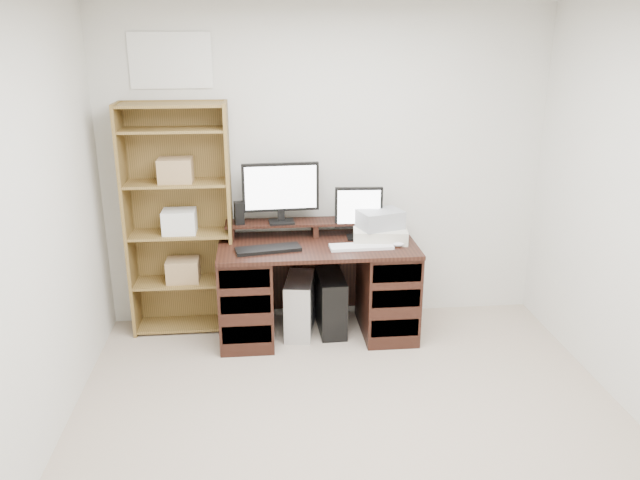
{
  "coord_description": "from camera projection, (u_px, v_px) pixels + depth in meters",
  "views": [
    {
      "loc": [
        -0.51,
        -2.82,
        2.29
      ],
      "look_at": [
        -0.1,
        1.43,
        0.85
      ],
      "focal_mm": 35.0,
      "sensor_mm": 36.0,
      "label": 1
    }
  ],
  "objects": [
    {
      "name": "bookshelf",
      "position": [
        180.0,
        218.0,
        4.79
      ],
      "size": [
        0.8,
        0.3,
        1.8
      ],
      "color": "olive",
      "rests_on": "ground"
    },
    {
      "name": "monitor_small",
      "position": [
        359.0,
        211.0,
        4.81
      ],
      "size": [
        0.37,
        0.15,
        0.4
      ],
      "rotation": [
        0.0,
        0.0,
        -0.06
      ],
      "color": "black",
      "rests_on": "desk"
    },
    {
      "name": "riser_shelf",
      "position": [
        315.0,
        224.0,
        4.91
      ],
      "size": [
        1.4,
        0.22,
        0.12
      ],
      "color": "black",
      "rests_on": "desk"
    },
    {
      "name": "tower_silver",
      "position": [
        300.0,
        305.0,
        4.92
      ],
      "size": [
        0.27,
        0.48,
        0.46
      ],
      "primitive_type": "cube",
      "rotation": [
        0.0,
        0.0,
        -0.16
      ],
      "color": "silver",
      "rests_on": "ground"
    },
    {
      "name": "desk",
      "position": [
        317.0,
        287.0,
        4.86
      ],
      "size": [
        1.5,
        0.7,
        0.75
      ],
      "color": "black",
      "rests_on": "ground"
    },
    {
      "name": "room",
      "position": [
        369.0,
        255.0,
        3.04
      ],
      "size": [
        3.54,
        4.04,
        2.54
      ],
      "color": "#BAA791",
      "rests_on": "ground"
    },
    {
      "name": "basket",
      "position": [
        380.0,
        219.0,
        4.76
      ],
      "size": [
        0.37,
        0.31,
        0.14
      ],
      "primitive_type": "cube",
      "rotation": [
        0.0,
        0.0,
        0.31
      ],
      "color": "#95999F",
      "rests_on": "printer"
    },
    {
      "name": "mouse",
      "position": [
        398.0,
        244.0,
        4.67
      ],
      "size": [
        0.1,
        0.07,
        0.04
      ],
      "primitive_type": "ellipsoid",
      "rotation": [
        0.0,
        0.0,
        -0.02
      ],
      "color": "silver",
      "rests_on": "desk"
    },
    {
      "name": "keyboard_white",
      "position": [
        361.0,
        247.0,
        4.64
      ],
      "size": [
        0.48,
        0.16,
        0.02
      ],
      "primitive_type": "cube",
      "rotation": [
        0.0,
        0.0,
        0.03
      ],
      "color": "white",
      "rests_on": "desk"
    },
    {
      "name": "tower_black",
      "position": [
        331.0,
        303.0,
        4.96
      ],
      "size": [
        0.21,
        0.47,
        0.46
      ],
      "rotation": [
        0.0,
        0.0,
        0.03
      ],
      "color": "black",
      "rests_on": "ground"
    },
    {
      "name": "printer",
      "position": [
        380.0,
        234.0,
        4.8
      ],
      "size": [
        0.44,
        0.35,
        0.1
      ],
      "primitive_type": "cube",
      "rotation": [
        0.0,
        0.0,
        -0.12
      ],
      "color": "beige",
      "rests_on": "desk"
    },
    {
      "name": "speaker",
      "position": [
        239.0,
        213.0,
        4.78
      ],
      "size": [
        0.08,
        0.08,
        0.18
      ],
      "primitive_type": "cube",
      "rotation": [
        0.0,
        0.0,
        0.18
      ],
      "color": "black",
      "rests_on": "riser_shelf"
    },
    {
      "name": "keyboard_black",
      "position": [
        268.0,
        249.0,
        4.58
      ],
      "size": [
        0.5,
        0.24,
        0.03
      ],
      "primitive_type": "cube",
      "rotation": [
        0.0,
        0.0,
        0.17
      ],
      "color": "black",
      "rests_on": "desk"
    },
    {
      "name": "monitor_wide",
      "position": [
        281.0,
        189.0,
        4.78
      ],
      "size": [
        0.59,
        0.16,
        0.47
      ],
      "rotation": [
        0.0,
        0.0,
        0.06
      ],
      "color": "black",
      "rests_on": "riser_shelf"
    }
  ]
}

